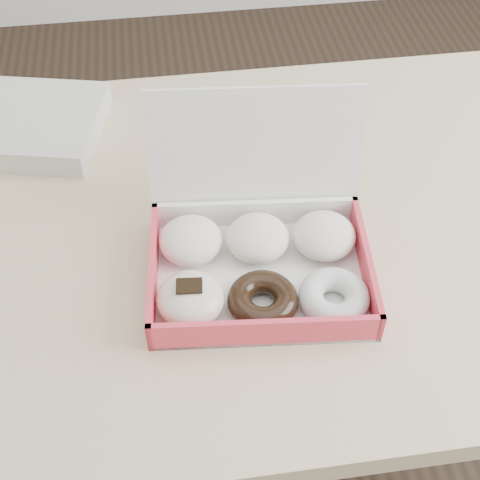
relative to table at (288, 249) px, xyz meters
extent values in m
plane|color=black|center=(0.00, 0.00, -0.67)|extent=(4.00, 4.00, 0.00)
cube|color=#CEB187|center=(0.00, 0.00, 0.06)|extent=(1.20, 0.80, 0.04)
cylinder|color=#CEB187|center=(-0.55, 0.35, -0.32)|extent=(0.05, 0.05, 0.71)
cylinder|color=#CEB187|center=(0.55, 0.35, -0.32)|extent=(0.05, 0.05, 0.71)
cube|color=white|center=(-0.07, -0.12, 0.08)|extent=(0.32, 0.25, 0.01)
cube|color=#EA394C|center=(-0.08, -0.23, 0.10)|extent=(0.30, 0.04, 0.05)
cube|color=white|center=(-0.06, -0.02, 0.10)|extent=(0.30, 0.04, 0.05)
cube|color=#EA394C|center=(-0.21, -0.11, 0.10)|extent=(0.03, 0.22, 0.05)
cube|color=#EA394C|center=(0.08, -0.14, 0.10)|extent=(0.03, 0.22, 0.05)
cube|color=white|center=(-0.06, 0.01, 0.19)|extent=(0.30, 0.07, 0.22)
ellipsoid|color=white|center=(-0.16, -0.06, 0.11)|extent=(0.10, 0.10, 0.05)
ellipsoid|color=white|center=(-0.06, -0.07, 0.11)|extent=(0.10, 0.10, 0.05)
ellipsoid|color=white|center=(0.03, -0.08, 0.11)|extent=(0.10, 0.10, 0.05)
ellipsoid|color=beige|center=(-0.17, -0.16, 0.11)|extent=(0.10, 0.10, 0.05)
cube|color=black|center=(-0.17, -0.16, 0.14)|extent=(0.04, 0.03, 0.00)
torus|color=black|center=(-0.07, -0.17, 0.10)|extent=(0.10, 0.10, 0.03)
torus|color=white|center=(0.02, -0.18, 0.10)|extent=(0.10, 0.10, 0.03)
cube|color=white|center=(-0.42, 0.26, 0.10)|extent=(0.31, 0.27, 0.04)
camera|label=1|loc=(-0.18, -0.70, 0.81)|focal=50.00mm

